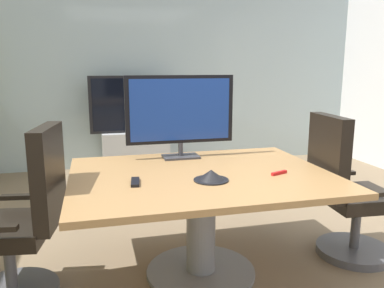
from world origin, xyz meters
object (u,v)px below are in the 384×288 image
at_px(conference_table, 201,199).
at_px(remote_control, 135,182).
at_px(office_chair_right, 346,199).
at_px(tv_monitor, 180,112).
at_px(conference_phone, 211,176).
at_px(office_chair_left, 23,230).
at_px(wall_display_unit, 136,140).

bearing_deg(conference_table, remote_control, -164.57).
distance_m(office_chair_right, tv_monitor, 1.41).
distance_m(conference_table, remote_control, 0.51).
distance_m(conference_table, conference_phone, 0.28).
height_order(office_chair_right, conference_phone, office_chair_right).
relative_size(office_chair_left, tv_monitor, 1.30).
bearing_deg(office_chair_left, remote_control, 89.44).
relative_size(wall_display_unit, conference_phone, 5.95).
relative_size(office_chair_right, wall_display_unit, 0.83).
relative_size(office_chair_left, wall_display_unit, 0.83).
xyz_separation_m(conference_table, conference_phone, (0.01, -0.18, 0.22)).
xyz_separation_m(conference_table, tv_monitor, (-0.03, 0.48, 0.54)).
height_order(tv_monitor, wall_display_unit, tv_monitor).
xyz_separation_m(tv_monitor, conference_phone, (0.05, -0.66, -0.33)).
bearing_deg(tv_monitor, remote_control, -124.54).
height_order(office_chair_left, remote_control, office_chair_left).
bearing_deg(office_chair_right, conference_table, 93.60).
distance_m(office_chair_left, remote_control, 0.74).
bearing_deg(office_chair_left, tv_monitor, 123.11).
bearing_deg(office_chair_left, conference_phone, 90.39).
height_order(wall_display_unit, conference_phone, wall_display_unit).
relative_size(office_chair_right, remote_control, 6.41).
bearing_deg(office_chair_left, wall_display_unit, 169.60).
distance_m(conference_table, office_chair_right, 1.13).
height_order(office_chair_right, remote_control, office_chair_right).
relative_size(office_chair_left, conference_phone, 4.95).
relative_size(conference_table, office_chair_left, 1.57).
relative_size(conference_table, office_chair_right, 1.57).
bearing_deg(tv_monitor, conference_phone, -85.79).
bearing_deg(wall_display_unit, remote_control, -96.00).
relative_size(tv_monitor, wall_display_unit, 0.64).
bearing_deg(wall_display_unit, conference_phone, -87.10).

